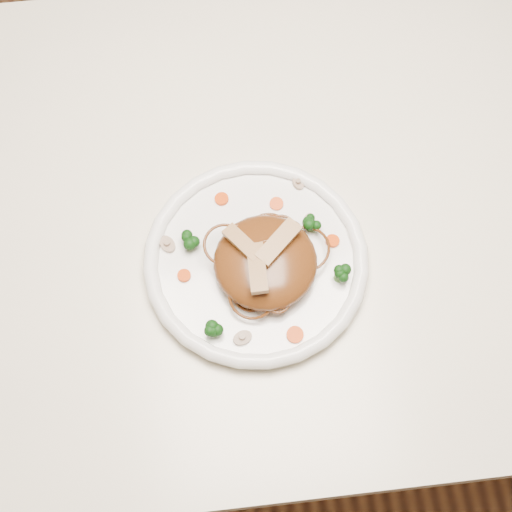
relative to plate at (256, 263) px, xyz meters
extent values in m
plane|color=#4C2A1A|center=(0.05, 0.09, -0.76)|extent=(4.00, 4.00, 0.00)
cube|color=beige|center=(0.05, 0.09, -0.03)|extent=(1.20, 0.80, 0.04)
cylinder|color=brown|center=(0.59, 0.43, -0.40)|extent=(0.06, 0.06, 0.71)
cylinder|color=white|center=(0.00, 0.00, 0.00)|extent=(0.37, 0.37, 0.02)
ellipsoid|color=#582D10|center=(0.01, -0.01, 0.03)|extent=(0.16, 0.16, 0.04)
cube|color=tan|center=(0.03, 0.00, 0.06)|extent=(0.07, 0.06, 0.01)
cube|color=tan|center=(-0.02, 0.00, 0.06)|extent=(0.05, 0.06, 0.01)
cube|color=tan|center=(0.00, -0.03, 0.06)|extent=(0.02, 0.07, 0.01)
cylinder|color=#EA3F08|center=(0.04, 0.08, 0.01)|extent=(0.02, 0.02, 0.00)
cylinder|color=#EA3F08|center=(-0.10, -0.01, 0.01)|extent=(0.02, 0.02, 0.00)
cylinder|color=#EA3F08|center=(0.10, 0.02, 0.01)|extent=(0.02, 0.02, 0.00)
cylinder|color=#EA3F08|center=(-0.04, 0.09, 0.01)|extent=(0.02, 0.02, 0.00)
cylinder|color=#EA3F08|center=(0.04, -0.11, 0.01)|extent=(0.03, 0.03, 0.00)
cylinder|color=tan|center=(-0.03, -0.11, 0.01)|extent=(0.03, 0.03, 0.01)
cylinder|color=tan|center=(0.08, 0.05, 0.01)|extent=(0.03, 0.03, 0.01)
cylinder|color=tan|center=(-0.11, 0.03, 0.01)|extent=(0.04, 0.04, 0.01)
cylinder|color=tan|center=(0.07, 0.11, 0.01)|extent=(0.03, 0.03, 0.01)
camera|label=1|loc=(-0.04, -0.37, 0.89)|focal=50.75mm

